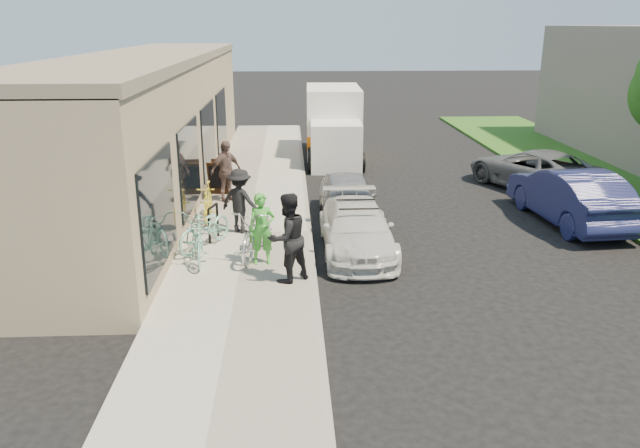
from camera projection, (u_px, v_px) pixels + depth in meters
name	position (u px, v px, depth m)	size (l,w,h in m)	color
ground	(336.00, 284.00, 12.78)	(120.00, 120.00, 0.00)	black
sidewalk	(247.00, 235.00, 15.51)	(3.00, 34.00, 0.15)	#ABA79A
curb	(309.00, 234.00, 15.59)	(0.12, 34.00, 0.13)	gray
storefront	(151.00, 123.00, 19.48)	(3.60, 20.00, 4.22)	tan
bike_rack	(213.00, 219.00, 14.79)	(0.20, 0.59, 0.86)	black
sandwich_board	(219.00, 177.00, 18.83)	(0.69, 0.70, 1.01)	black
sedan_white	(357.00, 229.00, 14.40)	(1.61, 3.94, 1.18)	silver
sedan_silver	(347.00, 198.00, 16.80)	(1.46, 3.63, 1.24)	#9B9BA1
moving_truck	(334.00, 127.00, 24.48)	(2.22, 5.57, 2.71)	white
far_car_blue	(570.00, 196.00, 16.50)	(1.58, 4.52, 1.49)	#181C49
far_car_gray	(535.00, 170.00, 19.88)	(2.15, 4.67, 1.30)	#545659
tandem_bike	(257.00, 231.00, 13.78)	(0.76, 2.17, 1.14)	silver
woman_rider	(262.00, 229.00, 13.25)	(0.57, 0.37, 1.56)	green
man_standing	(288.00, 238.00, 12.31)	(0.88, 0.69, 1.81)	black
cruiser_bike_a	(199.00, 241.00, 13.41)	(0.45, 1.58, 0.95)	#85C6B3
cruiser_bike_b	(205.00, 228.00, 14.24)	(0.65, 1.86, 0.98)	#85C6B3
cruiser_bike_c	(208.00, 202.00, 16.35)	(0.46, 1.62, 0.97)	gold
bystander_a	(240.00, 201.00, 15.26)	(1.03, 0.59, 1.60)	black
bystander_b	(226.00, 171.00, 17.96)	(1.04, 0.43, 1.77)	brown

